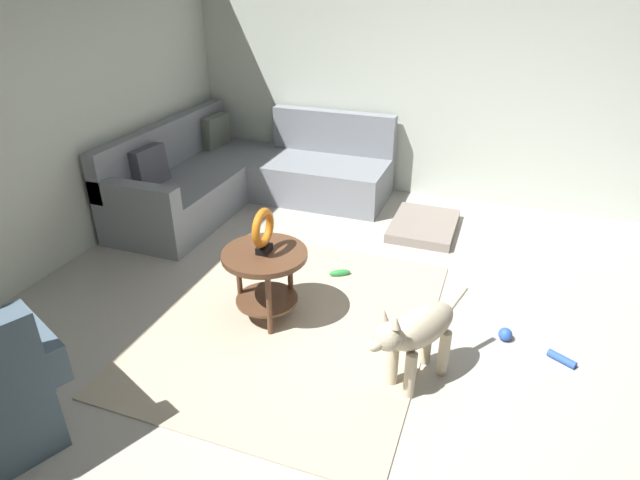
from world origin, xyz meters
name	(u,v)px	position (x,y,z in m)	size (l,w,h in m)	color
ground_plane	(382,364)	(0.00, 0.00, -0.05)	(6.00, 6.00, 0.10)	#B7B2A8
wall_right	(460,71)	(2.94, 0.00, 1.35)	(0.12, 6.00, 2.70)	silver
area_rug	(293,322)	(0.15, 0.70, 0.01)	(2.30, 1.90, 0.01)	#BCAD93
sectional_couch	(244,178)	(1.99, 2.02, 0.29)	(2.20, 2.25, 0.88)	gray
side_table	(265,267)	(0.17, 0.91, 0.42)	(0.60, 0.60, 0.54)	brown
torus_sculpture	(263,230)	(0.17, 0.91, 0.71)	(0.28, 0.08, 0.33)	black
dog_bed_mat	(424,226)	(1.98, 0.08, 0.04)	(0.80, 0.60, 0.09)	gray
dog	(417,332)	(-0.15, -0.23, 0.38)	(0.76, 0.48, 0.63)	beige
dog_toy_ball	(505,334)	(0.47, -0.75, 0.05)	(0.09, 0.09, 0.09)	blue
dog_toy_rope	(562,359)	(0.36, -1.11, 0.03)	(0.05, 0.05, 0.18)	blue
dog_toy_bone	(340,273)	(0.88, 0.58, 0.03)	(0.18, 0.06, 0.06)	green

